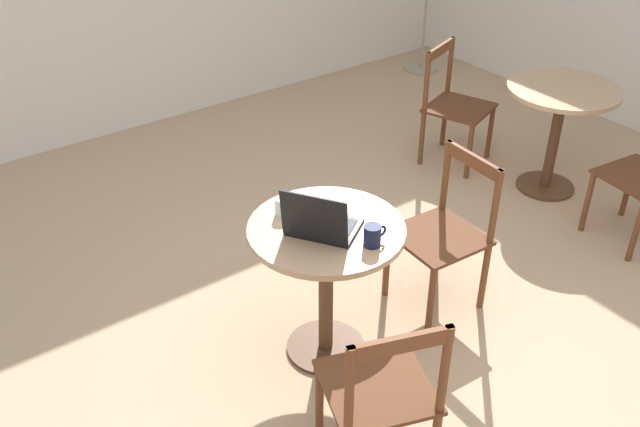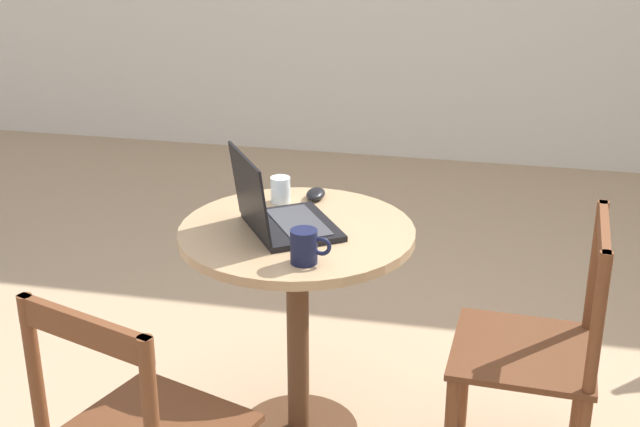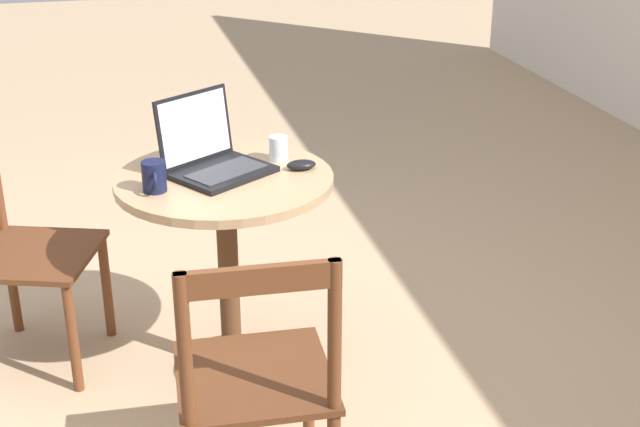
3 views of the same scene
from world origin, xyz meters
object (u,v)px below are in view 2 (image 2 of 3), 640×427
cafe_table_near (297,279)px  laptop (279,215)px  chair_near_right (539,352)px  drinking_glass (280,190)px  mug (305,247)px  mouse (316,194)px

cafe_table_near → laptop: (-0.05, -0.03, 0.22)m
chair_near_right → drinking_glass: chair_near_right is taller
mug → cafe_table_near: bearing=108.9°
cafe_table_near → mug: size_ratio=6.42×
mug → laptop: bearing=121.9°
mug → drinking_glass: size_ratio=1.35×
laptop → mug: bearing=-58.1°
cafe_table_near → mouse: bearing=89.7°
cafe_table_near → drinking_glass: size_ratio=8.66×
laptop → chair_near_right: bearing=-0.9°
chair_near_right → laptop: 0.87m
mouse → drinking_glass: 0.12m
cafe_table_near → mouse: 0.32m
mouse → mug: mug is taller
chair_near_right → mouse: bearing=158.1°
chair_near_right → mouse: chair_near_right is taller
chair_near_right → laptop: laptop is taller
mouse → mug: bearing=-81.0°
drinking_glass → cafe_table_near: bearing=-63.1°
laptop → mug: 0.24m
mouse → drinking_glass: drinking_glass is taller
cafe_table_near → mouse: (0.00, 0.26, 0.19)m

